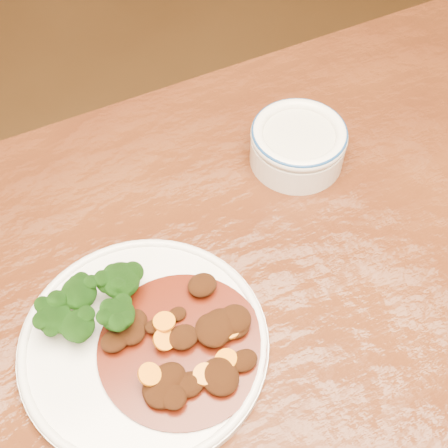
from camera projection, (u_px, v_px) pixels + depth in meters
name	position (u px, v px, depth m)	size (l,w,h in m)	color
dining_table	(280.00, 380.00, 0.74)	(1.52, 0.94, 0.75)	#4D230D
dinner_plate	(144.00, 344.00, 0.68)	(0.27, 0.27, 0.02)	white
broccoli_florets	(93.00, 303.00, 0.67)	(0.12, 0.08, 0.05)	#7AA354
mince_stew	(188.00, 344.00, 0.66)	(0.18, 0.18, 0.03)	#491307
dip_bowl	(298.00, 143.00, 0.82)	(0.13, 0.13, 0.06)	silver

